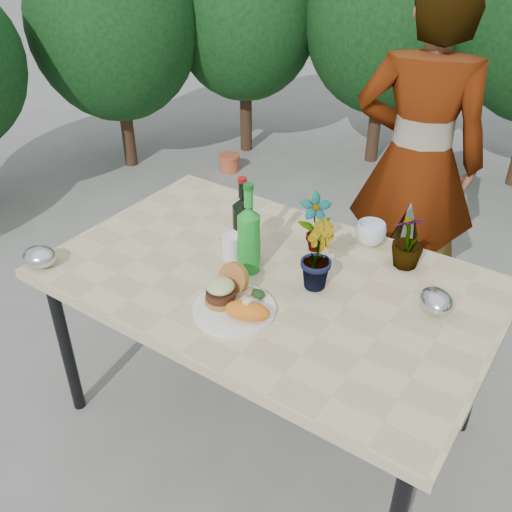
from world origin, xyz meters
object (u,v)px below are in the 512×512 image
Objects in this scene: dinner_plate at (234,310)px; person at (417,162)px; patio_table at (268,288)px; wine_bottle at (243,229)px.

person reaches higher than dinner_plate.
wine_bottle is (-0.15, 0.06, 0.18)m from patio_table.
dinner_plate is 0.16× the size of person.
patio_table is 0.24m from wine_bottle.
dinner_plate is at bearing -85.47° from patio_table.
wine_bottle is at bearing 120.27° from dinner_plate.
patio_table is 5.71× the size of dinner_plate.
patio_table is at bearing -23.62° from wine_bottle.
person is (0.30, 1.00, -0.02)m from wine_bottle.
dinner_plate is at bearing -63.05° from wine_bottle.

